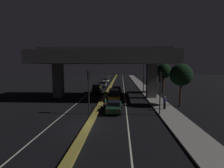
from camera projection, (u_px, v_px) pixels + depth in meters
ground_plane at (89, 126)px, 16.72m from camera, size 200.00×200.00×0.00m
lane_line_left_inner at (98, 86)px, 51.69m from camera, size 0.12×126.00×0.00m
lane_line_right_inner at (124, 86)px, 51.28m from camera, size 0.12×126.00×0.00m
median_divider at (111, 85)px, 51.47m from camera, size 0.68×126.00×0.24m
sidewalk_right at (144, 89)px, 44.04m from camera, size 2.77×126.00×0.17m
elevated_overpass at (104, 59)px, 31.05m from camera, size 24.12×10.60×9.16m
traffic_light_left_of_median at (89, 84)px, 20.60m from camera, size 0.30×0.49×5.36m
traffic_light_right_of_median at (160, 86)px, 20.17m from camera, size 0.30×0.49×5.09m
street_lamp at (142, 70)px, 37.17m from camera, size 2.53×0.32×8.44m
car_dark_green_lead at (114, 106)px, 21.96m from camera, size 1.95×4.74×1.37m
car_taxi_yellow_second at (114, 95)px, 29.10m from camera, size 2.05×4.36×1.88m
car_black_third at (117, 90)px, 35.52m from camera, size 2.00×4.10×1.66m
car_black_lead_oncoming at (97, 88)px, 37.51m from camera, size 1.92×4.38×1.89m
car_grey_second_oncoming at (103, 85)px, 47.34m from camera, size 2.09×4.50×1.47m
car_white_third_oncoming at (106, 81)px, 60.34m from camera, size 2.07×4.73×1.43m
motorcycle_red_filtering_near at (105, 104)px, 23.83m from camera, size 0.33×1.85×1.50m
pedestrian_on_sidewalk at (165, 103)px, 22.68m from camera, size 0.38×0.38×1.67m
roadside_tree_kerbside_near at (181, 75)px, 24.42m from camera, size 3.14×3.14×6.10m
roadside_tree_kerbside_mid at (163, 71)px, 36.94m from camera, size 3.22×3.22×6.34m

